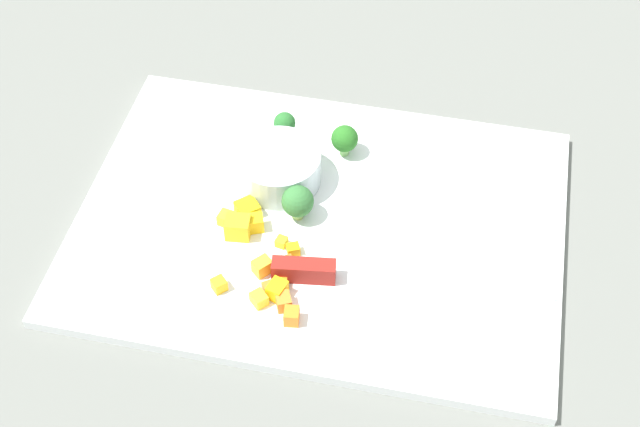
# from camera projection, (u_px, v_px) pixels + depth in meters

# --- Properties ---
(ground_plane) EXTENTS (4.00, 4.00, 0.00)m
(ground_plane) POSITION_uv_depth(u_px,v_px,m) (320.00, 227.00, 0.96)
(ground_plane) COLOR slate
(cutting_board) EXTENTS (0.50, 0.37, 0.01)m
(cutting_board) POSITION_uv_depth(u_px,v_px,m) (320.00, 224.00, 0.95)
(cutting_board) COLOR white
(cutting_board) RESTS_ON ground_plane
(prep_bowl) EXTENTS (0.09, 0.09, 0.04)m
(prep_bowl) POSITION_uv_depth(u_px,v_px,m) (278.00, 168.00, 0.97)
(prep_bowl) COLOR #B1C1C4
(prep_bowl) RESTS_ON cutting_board
(chef_knife) EXTENTS (0.28, 0.06, 0.02)m
(chef_knife) POSITION_uv_depth(u_px,v_px,m) (355.00, 275.00, 0.89)
(chef_knife) COLOR silver
(chef_knife) RESTS_ON cutting_board
(carrot_dice_0) EXTENTS (0.02, 0.02, 0.01)m
(carrot_dice_0) POSITION_uv_depth(u_px,v_px,m) (270.00, 289.00, 0.88)
(carrot_dice_0) COLOR orange
(carrot_dice_0) RESTS_ON cutting_board
(carrot_dice_1) EXTENTS (0.01, 0.01, 0.01)m
(carrot_dice_1) POSITION_uv_depth(u_px,v_px,m) (281.00, 282.00, 0.89)
(carrot_dice_1) COLOR orange
(carrot_dice_1) RESTS_ON cutting_board
(carrot_dice_2) EXTENTS (0.02, 0.02, 0.01)m
(carrot_dice_2) POSITION_uv_depth(u_px,v_px,m) (288.00, 263.00, 0.90)
(carrot_dice_2) COLOR orange
(carrot_dice_2) RESTS_ON cutting_board
(carrot_dice_3) EXTENTS (0.02, 0.02, 0.02)m
(carrot_dice_3) POSITION_uv_depth(u_px,v_px,m) (283.00, 302.00, 0.87)
(carrot_dice_3) COLOR orange
(carrot_dice_3) RESTS_ON cutting_board
(carrot_dice_4) EXTENTS (0.02, 0.02, 0.02)m
(carrot_dice_4) POSITION_uv_depth(u_px,v_px,m) (292.00, 316.00, 0.86)
(carrot_dice_4) COLOR orange
(carrot_dice_4) RESTS_ON cutting_board
(pepper_dice_0) EXTENTS (0.02, 0.02, 0.01)m
(pepper_dice_0) POSITION_uv_depth(u_px,v_px,m) (259.00, 299.00, 0.87)
(pepper_dice_0) COLOR yellow
(pepper_dice_0) RESTS_ON cutting_board
(pepper_dice_1) EXTENTS (0.01, 0.01, 0.01)m
(pepper_dice_1) POSITION_uv_depth(u_px,v_px,m) (281.00, 242.00, 0.92)
(pepper_dice_1) COLOR yellow
(pepper_dice_1) RESTS_ON cutting_board
(pepper_dice_2) EXTENTS (0.02, 0.02, 0.01)m
(pepper_dice_2) POSITION_uv_depth(u_px,v_px,m) (219.00, 285.00, 0.88)
(pepper_dice_2) COLOR yellow
(pepper_dice_2) RESTS_ON cutting_board
(pepper_dice_3) EXTENTS (0.02, 0.02, 0.01)m
(pepper_dice_3) POSITION_uv_depth(u_px,v_px,m) (293.00, 249.00, 0.91)
(pepper_dice_3) COLOR yellow
(pepper_dice_3) RESTS_ON cutting_board
(pepper_dice_4) EXTENTS (0.02, 0.02, 0.02)m
(pepper_dice_4) POSITION_uv_depth(u_px,v_px,m) (254.00, 223.00, 0.93)
(pepper_dice_4) COLOR yellow
(pepper_dice_4) RESTS_ON cutting_board
(pepper_dice_5) EXTENTS (0.03, 0.03, 0.01)m
(pepper_dice_5) POSITION_uv_depth(u_px,v_px,m) (248.00, 209.00, 0.95)
(pepper_dice_5) COLOR yellow
(pepper_dice_5) RESTS_ON cutting_board
(pepper_dice_6) EXTENTS (0.02, 0.02, 0.02)m
(pepper_dice_6) POSITION_uv_depth(u_px,v_px,m) (277.00, 290.00, 0.88)
(pepper_dice_6) COLOR yellow
(pepper_dice_6) RESTS_ON cutting_board
(pepper_dice_7) EXTENTS (0.02, 0.02, 0.01)m
(pepper_dice_7) POSITION_uv_depth(u_px,v_px,m) (226.00, 218.00, 0.94)
(pepper_dice_7) COLOR yellow
(pepper_dice_7) RESTS_ON cutting_board
(pepper_dice_8) EXTENTS (0.02, 0.02, 0.02)m
(pepper_dice_8) POSITION_uv_depth(u_px,v_px,m) (262.00, 266.00, 0.90)
(pepper_dice_8) COLOR yellow
(pepper_dice_8) RESTS_ON cutting_board
(pepper_dice_9) EXTENTS (0.03, 0.02, 0.02)m
(pepper_dice_9) POSITION_uv_depth(u_px,v_px,m) (238.00, 227.00, 0.92)
(pepper_dice_9) COLOR yellow
(pepper_dice_9) RESTS_ON cutting_board
(broccoli_floret_0) EXTENTS (0.02, 0.02, 0.03)m
(broccoli_floret_0) POSITION_uv_depth(u_px,v_px,m) (285.00, 124.00, 1.01)
(broccoli_floret_0) COLOR #80BD6B
(broccoli_floret_0) RESTS_ON cutting_board
(broccoli_floret_1) EXTENTS (0.03, 0.03, 0.04)m
(broccoli_floret_1) POSITION_uv_depth(u_px,v_px,m) (345.00, 139.00, 0.99)
(broccoli_floret_1) COLOR #81BD67
(broccoli_floret_1) RESTS_ON cutting_board
(broccoli_floret_2) EXTENTS (0.03, 0.03, 0.04)m
(broccoli_floret_2) POSITION_uv_depth(u_px,v_px,m) (298.00, 201.00, 0.93)
(broccoli_floret_2) COLOR #90B75C
(broccoli_floret_2) RESTS_ON cutting_board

